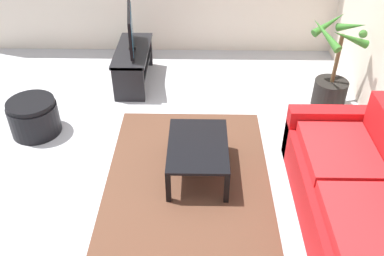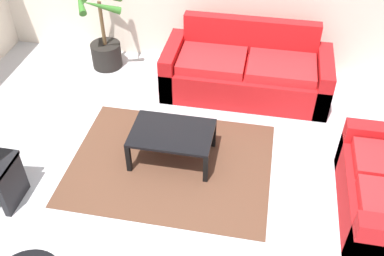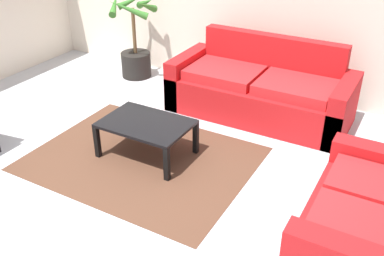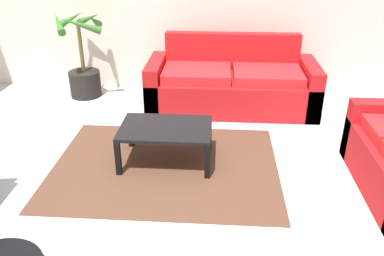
{
  "view_description": "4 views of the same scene",
  "coord_description": "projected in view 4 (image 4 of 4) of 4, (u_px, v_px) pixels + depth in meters",
  "views": [
    {
      "loc": [
        3.33,
        0.85,
        3.0
      ],
      "look_at": [
        0.13,
        0.79,
        0.67
      ],
      "focal_mm": 39.08,
      "sensor_mm": 36.0,
      "label": 1
    },
    {
      "loc": [
        0.9,
        -2.62,
        3.48
      ],
      "look_at": [
        0.28,
        0.59,
        0.7
      ],
      "focal_mm": 41.23,
      "sensor_mm": 36.0,
      "label": 2
    },
    {
      "loc": [
        2.31,
        -2.29,
        2.47
      ],
      "look_at": [
        0.7,
        0.58,
        0.63
      ],
      "focal_mm": 40.97,
      "sensor_mm": 36.0,
      "label": 3
    },
    {
      "loc": [
        0.51,
        -2.6,
        2.08
      ],
      "look_at": [
        0.3,
        0.37,
        0.61
      ],
      "focal_mm": 37.33,
      "sensor_mm": 36.0,
      "label": 4
    }
  ],
  "objects": [
    {
      "name": "coffee_table",
      "position": [
        166.0,
        131.0,
        3.89
      ],
      "size": [
        0.89,
        0.61,
        0.38
      ],
      "color": "black",
      "rests_on": "ground"
    },
    {
      "name": "area_rug",
      "position": [
        165.0,
        165.0,
        3.94
      ],
      "size": [
        2.2,
        1.7,
        0.01
      ],
      "primitive_type": "cube",
      "color": "#513323",
      "rests_on": "ground"
    },
    {
      "name": "couch_main",
      "position": [
        231.0,
        85.0,
        5.14
      ],
      "size": [
        2.13,
        0.9,
        0.9
      ],
      "color": "red",
      "rests_on": "ground"
    },
    {
      "name": "ground_plane",
      "position": [
        152.0,
        214.0,
        3.28
      ],
      "size": [
        6.6,
        6.6,
        0.0
      ],
      "primitive_type": "plane",
      "color": "#B2B2B7"
    },
    {
      "name": "potted_palm",
      "position": [
        84.0,
        68.0,
        5.46
      ],
      "size": [
        0.74,
        0.72,
        1.18
      ],
      "color": "black",
      "rests_on": "ground"
    }
  ]
}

